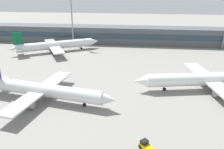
# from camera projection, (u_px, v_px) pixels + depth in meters

# --- Properties ---
(ground_plane) EXTENTS (400.00, 400.00, 0.00)m
(ground_plane) POSITION_uv_depth(u_px,v_px,m) (120.00, 83.00, 74.11)
(ground_plane) COLOR gray
(terminal_building) EXTENTS (159.81, 12.13, 9.00)m
(terminal_building) POSITION_uv_depth(u_px,v_px,m) (129.00, 35.00, 124.44)
(terminal_building) COLOR #4C5156
(terminal_building) RESTS_ON ground_plane
(airplane_near) EXTENTS (41.03, 28.92, 10.19)m
(airplane_near) POSITION_uv_depth(u_px,v_px,m) (44.00, 90.00, 62.07)
(airplane_near) COLOR silver
(airplane_near) RESTS_ON ground_plane
(airplane_mid) EXTENTS (44.02, 31.08, 10.95)m
(airplane_mid) POSITION_uv_depth(u_px,v_px,m) (206.00, 79.00, 68.76)
(airplane_mid) COLOR white
(airplane_mid) RESTS_ON ground_plane
(airplane_far) EXTENTS (38.65, 28.12, 10.60)m
(airplane_far) POSITION_uv_depth(u_px,v_px,m) (56.00, 45.00, 108.70)
(airplane_far) COLOR white
(airplane_far) RESTS_ON ground_plane
(baggage_tug_yellow) EXTENTS (3.51, 3.69, 1.75)m
(baggage_tug_yellow) POSITION_uv_depth(u_px,v_px,m) (146.00, 146.00, 43.94)
(baggage_tug_yellow) COLOR #F2B20C
(baggage_tug_yellow) RESTS_ON ground_plane
(floodlight_tower_west) EXTENTS (3.20, 0.80, 30.04)m
(floodlight_tower_west) POSITION_uv_depth(u_px,v_px,m) (72.00, 12.00, 115.43)
(floodlight_tower_west) COLOR gray
(floodlight_tower_west) RESTS_ON ground_plane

